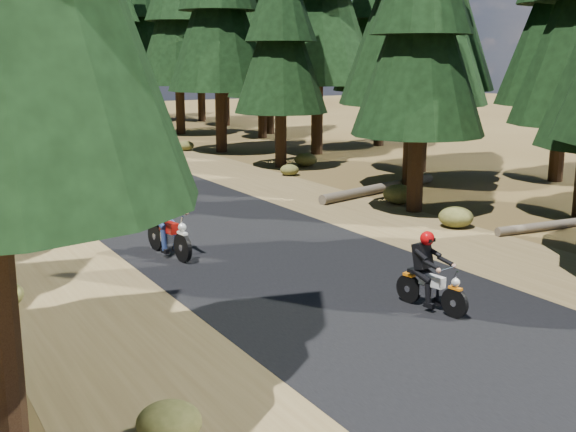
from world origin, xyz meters
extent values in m
plane|color=#4E3A1B|center=(0.00, 0.00, 0.00)|extent=(120.00, 120.00, 0.00)
cube|color=black|center=(0.00, 5.00, 0.01)|extent=(6.00, 100.00, 0.01)
cube|color=brown|center=(-4.60, 5.00, 0.00)|extent=(3.20, 100.00, 0.01)
cube|color=brown|center=(4.60, 5.00, 0.00)|extent=(3.20, 100.00, 0.01)
cylinder|color=black|center=(6.06, 4.48, 2.26)|extent=(0.48, 0.48, 4.52)
cone|color=black|center=(6.06, 4.48, 5.08)|extent=(3.84, 3.84, 5.65)
cylinder|color=black|center=(8.28, 7.39, 2.92)|extent=(0.53, 0.53, 5.84)
cylinder|color=black|center=(11.21, 10.34, 3.22)|extent=(0.56, 0.56, 6.43)
cylinder|color=black|center=(6.98, 14.07, 2.25)|extent=(0.48, 0.48, 4.51)
cone|color=black|center=(6.98, 14.07, 5.07)|extent=(3.83, 3.83, 5.64)
cylinder|color=black|center=(10.48, 16.81, 3.24)|extent=(0.56, 0.56, 6.47)
cylinder|color=black|center=(6.93, 19.74, 2.91)|extent=(0.53, 0.53, 5.83)
cone|color=black|center=(6.93, 19.74, 6.56)|extent=(4.95, 4.95, 7.29)
cylinder|color=black|center=(11.52, 24.15, 2.31)|extent=(0.48, 0.48, 4.61)
cone|color=black|center=(11.52, 24.15, 5.19)|extent=(3.92, 3.92, 5.77)
cone|color=black|center=(11.52, 24.15, 7.27)|extent=(3.00, 3.00, 4.15)
cylinder|color=black|center=(8.34, 28.41, 2.88)|extent=(0.53, 0.53, 5.76)
cone|color=black|center=(8.34, 28.41, 6.48)|extent=(4.90, 4.90, 7.21)
cylinder|color=black|center=(13.03, 32.09, 2.83)|extent=(0.53, 0.53, 5.66)
cone|color=black|center=(13.03, 32.09, 6.37)|extent=(4.81, 4.81, 7.07)
cylinder|color=black|center=(14.00, 6.00, 2.80)|extent=(0.52, 0.52, 5.60)
cone|color=black|center=(14.00, 6.00, 6.30)|extent=(4.76, 4.76, 7.00)
cylinder|color=black|center=(13.00, 26.00, 3.00)|extent=(0.54, 0.54, 6.00)
cone|color=black|center=(13.00, 26.00, 6.75)|extent=(5.10, 5.10, 7.50)
cylinder|color=black|center=(15.00, 18.00, 2.80)|extent=(0.52, 0.52, 5.60)
cone|color=black|center=(15.00, 18.00, 6.30)|extent=(4.76, 4.76, 7.00)
cylinder|color=black|center=(7.00, 37.00, 3.00)|extent=(0.54, 0.54, 6.00)
cone|color=black|center=(7.00, 37.00, 6.75)|extent=(5.10, 5.10, 7.50)
cylinder|color=black|center=(10.00, 40.00, 3.20)|extent=(0.56, 0.56, 6.40)
cone|color=black|center=(10.00, 40.00, 7.20)|extent=(5.44, 5.44, 8.00)
cylinder|color=black|center=(4.00, 43.00, 3.20)|extent=(0.56, 0.56, 6.40)
cone|color=black|center=(4.00, 43.00, 7.20)|extent=(5.44, 5.44, 8.00)
cylinder|color=black|center=(13.00, 36.00, 3.00)|extent=(0.54, 0.54, 6.00)
cone|color=black|center=(13.00, 36.00, 6.75)|extent=(5.10, 5.10, 7.50)
cylinder|color=#4C4233|center=(7.00, 7.37, 0.16)|extent=(5.69, 1.82, 0.32)
cylinder|color=#4C4233|center=(7.65, 0.84, 0.12)|extent=(3.56, 0.58, 0.24)
ellipsoid|color=#474C1E|center=(-4.96, -4.22, 0.24)|extent=(0.79, 0.79, 0.47)
ellipsoid|color=#474C1E|center=(5.69, 2.33, 0.28)|extent=(0.92, 0.92, 0.55)
ellipsoid|color=#474C1E|center=(7.98, 13.74, 0.28)|extent=(0.93, 0.93, 0.56)
ellipsoid|color=#474C1E|center=(-5.92, 1.70, 0.25)|extent=(0.82, 0.82, 0.49)
ellipsoid|color=#474C1E|center=(5.64, 21.09, 0.24)|extent=(0.79, 0.79, 0.47)
ellipsoid|color=#474C1E|center=(6.20, 12.03, 0.22)|extent=(0.72, 0.72, 0.43)
ellipsoid|color=#474C1E|center=(6.40, 5.62, 0.30)|extent=(0.99, 0.99, 0.60)
cube|color=black|center=(0.76, -2.31, 0.97)|extent=(0.35, 0.25, 0.46)
sphere|color=red|center=(0.76, -2.31, 1.31)|extent=(0.30, 0.30, 0.26)
cube|color=black|center=(-2.00, 3.48, 1.20)|extent=(0.42, 0.29, 0.57)
sphere|color=black|center=(-2.00, 3.48, 1.61)|extent=(0.35, 0.35, 0.32)
camera|label=1|loc=(-7.67, -11.68, 4.47)|focal=45.00mm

